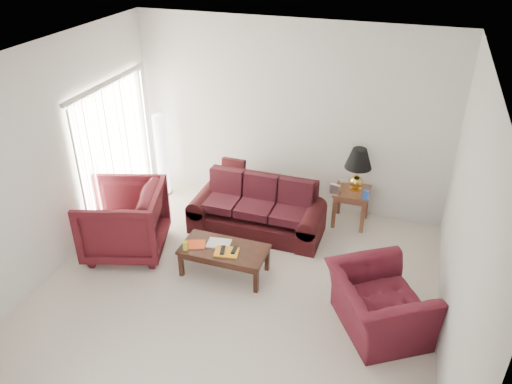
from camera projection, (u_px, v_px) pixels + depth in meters
floor at (235, 293)px, 6.45m from camera, size 5.00×5.00×0.00m
blinds at (116, 152)px, 7.66m from camera, size 0.10×2.00×2.16m
sofa at (257, 208)px, 7.50m from camera, size 2.05×0.99×0.82m
throw_pillow at (233, 170)px, 8.05m from camera, size 0.39×0.20×0.40m
end_table at (351, 206)px, 7.77m from camera, size 0.54×0.54×0.58m
table_lamp at (358, 170)px, 7.48m from camera, size 0.51×0.51×0.68m
clock at (335, 189)px, 7.50m from camera, size 0.16×0.09×0.15m
blue_canister at (366, 195)px, 7.36m from camera, size 0.09×0.09×0.14m
picture_frame at (344, 181)px, 7.73m from camera, size 0.17×0.19×0.05m
floor_lamp at (162, 155)px, 8.37m from camera, size 0.28×0.28×1.46m
armchair_left at (124, 220)px, 7.03m from camera, size 1.38×1.36×1.01m
armchair_right at (378, 304)px, 5.75m from camera, size 1.42×1.47×0.73m
coffee_table at (224, 260)px, 6.72m from camera, size 1.27×0.85×0.40m
magazine_red at (194, 245)px, 6.68m from camera, size 0.34×0.29×0.02m
magazine_white at (219, 243)px, 6.71m from camera, size 0.34×0.27×0.02m
magazine_orange at (227, 252)px, 6.54m from camera, size 0.35×0.28×0.02m
remote_a at (223, 250)px, 6.54m from camera, size 0.10×0.19×0.02m
remote_b at (234, 250)px, 6.55m from camera, size 0.06×0.17×0.02m
yellow_glass at (185, 246)px, 6.57m from camera, size 0.07×0.07×0.12m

